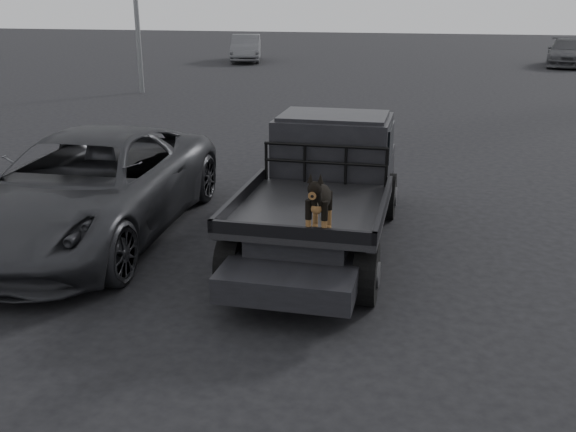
% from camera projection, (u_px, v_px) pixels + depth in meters
% --- Properties ---
extents(ground, '(120.00, 120.00, 0.00)m').
position_uv_depth(ground, '(350.00, 323.00, 7.24)').
color(ground, black).
rests_on(ground, ground).
extents(flatbed_ute, '(2.00, 5.40, 0.92)m').
position_uv_depth(flatbed_ute, '(322.00, 217.00, 9.31)').
color(flatbed_ute, black).
rests_on(flatbed_ute, ground).
extents(ute_cab, '(1.72, 1.30, 0.88)m').
position_uv_depth(ute_cab, '(333.00, 142.00, 9.89)').
color(ute_cab, black).
rests_on(ute_cab, flatbed_ute).
extents(headache_rack, '(1.80, 0.08, 0.55)m').
position_uv_depth(headache_rack, '(325.00, 165.00, 9.25)').
color(headache_rack, black).
rests_on(headache_rack, flatbed_ute).
extents(dog, '(0.32, 0.60, 0.74)m').
position_uv_depth(dog, '(319.00, 203.00, 7.23)').
color(dog, black).
rests_on(dog, flatbed_ute).
extents(parked_suv, '(2.82, 5.71, 1.56)m').
position_uv_depth(parked_suv, '(88.00, 187.00, 9.63)').
color(parked_suv, '#2D2E32').
rests_on(parked_suv, ground).
extents(distant_car_a, '(2.55, 4.65, 1.45)m').
position_uv_depth(distant_car_a, '(246.00, 48.00, 35.77)').
color(distant_car_a, '#55565A').
rests_on(distant_car_a, ground).
extents(distant_car_b, '(2.64, 4.97, 1.37)m').
position_uv_depth(distant_car_b, '(567.00, 53.00, 33.38)').
color(distant_car_b, '#424347').
rests_on(distant_car_b, ground).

